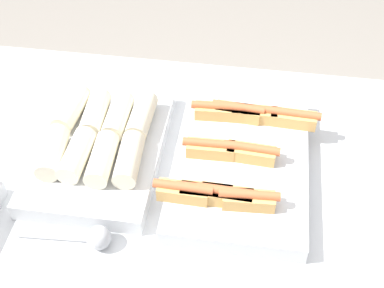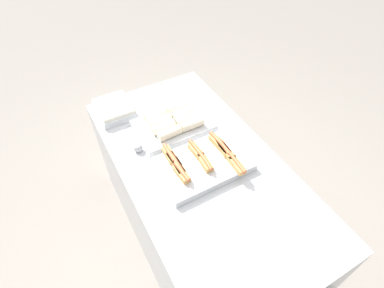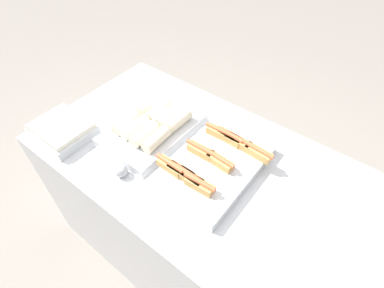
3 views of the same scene
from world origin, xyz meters
The scene contains 6 objects.
ground_plane centered at (0.00, 0.00, 0.00)m, with size 12.00×12.00×0.00m, color gray.
counter centered at (0.00, 0.00, 0.45)m, with size 1.70×0.87×0.89m.
tray_hotdogs centered at (0.03, 0.00, 0.93)m, with size 0.39×0.52×0.10m.
tray_wraps centered at (-0.34, 0.00, 0.94)m, with size 0.32×0.48×0.11m.
tray_side_front centered at (-0.67, -0.28, 0.93)m, with size 0.27×0.23×0.07m.
serving_spoon_near centered at (-0.28, -0.28, 0.92)m, with size 0.22×0.06×0.06m.
Camera 3 is at (0.47, -0.72, 1.93)m, focal length 28.00 mm.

